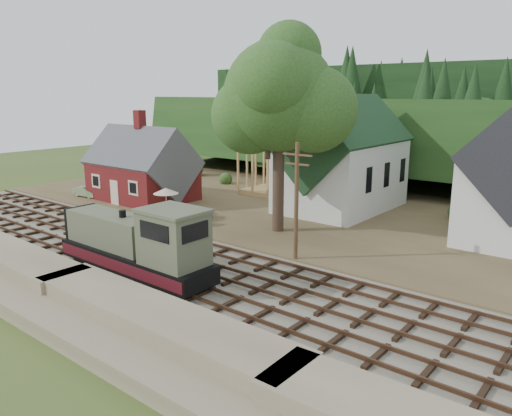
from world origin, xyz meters
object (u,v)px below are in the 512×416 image
Objects in this scene: locomotive at (138,245)px; patio_set at (166,192)px; car_blue at (195,214)px; car_green at (87,192)px.

locomotive is 4.64× the size of patio_set.
locomotive is at bearing -47.50° from patio_set.
patio_set is at bearing 176.41° from car_blue.
locomotive is 12.76m from car_blue.
locomotive is at bearing -66.71° from car_blue.
car_blue reaches higher than car_green.
car_blue is (-6.41, 10.97, -1.16)m from locomotive.
car_green is (-22.50, 10.85, -1.22)m from locomotive.
patio_set is at bearing 132.50° from locomotive.
locomotive reaches higher than car_blue.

